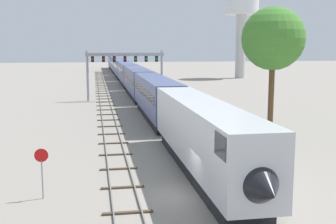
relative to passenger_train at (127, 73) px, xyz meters
The scene contains 8 objects.
ground_plane 70.25m from the passenger_train, 91.63° to the right, with size 400.00×400.00×0.00m, color gray.
track_main 10.49m from the passenger_train, 90.00° to the right, with size 2.60×200.00×0.16m.
track_near 30.78m from the passenger_train, 100.33° to the right, with size 2.60×160.00×0.16m.
passenger_train is the anchor object (origin of this frame).
signal_gantry 26.51m from the passenger_train, 94.90° to the right, with size 12.10×0.49×7.73m.
water_tower 37.44m from the passenger_train, 26.52° to the left, with size 8.84×8.84×22.28m.
stop_sign 69.92m from the passenger_train, 98.22° to the right, with size 0.76×0.08×2.88m.
trackside_tree_left 54.26m from the passenger_train, 78.91° to the right, with size 6.20×6.20×12.27m.
Camera 1 is at (-5.00, -22.96, 8.50)m, focal length 46.01 mm.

